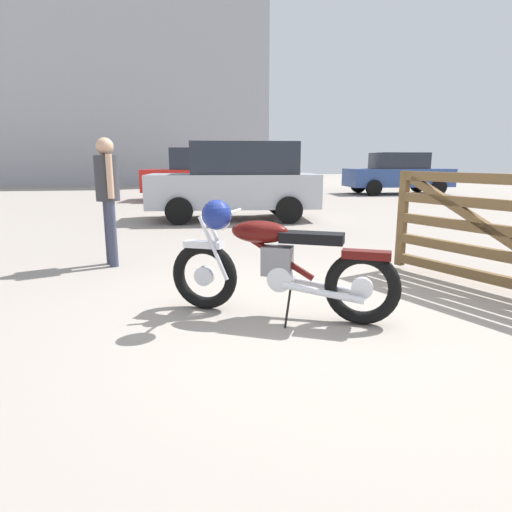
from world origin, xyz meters
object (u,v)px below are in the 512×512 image
vintage_motorcycle (273,263)px  silver_sedan_mid (398,173)px  bystander (108,188)px  pale_sedan_back (203,174)px  red_hatchback_near (236,180)px

vintage_motorcycle → silver_sedan_mid: (7.25, 14.06, 0.34)m
bystander → silver_sedan_mid: (9.10, 11.86, -0.18)m
vintage_motorcycle → pale_sedan_back: bearing=-64.0°
red_hatchback_near → vintage_motorcycle: bearing=89.9°
red_hatchback_near → silver_sedan_mid: (7.14, 7.34, -0.08)m
bystander → red_hatchback_near: 4.92m
vintage_motorcycle → pale_sedan_back: pale_sedan_back is taller
pale_sedan_back → vintage_motorcycle: bearing=98.8°
pale_sedan_back → silver_sedan_mid: 8.21m
bystander → pale_sedan_back: (1.14, 9.85, -0.10)m
bystander → vintage_motorcycle: bearing=-73.4°
silver_sedan_mid → bystander: bearing=51.1°
pale_sedan_back → bystander: bearing=88.8°
vintage_motorcycle → bystander: 2.92m
vintage_motorcycle → red_hatchback_near: (0.11, 6.71, 0.43)m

